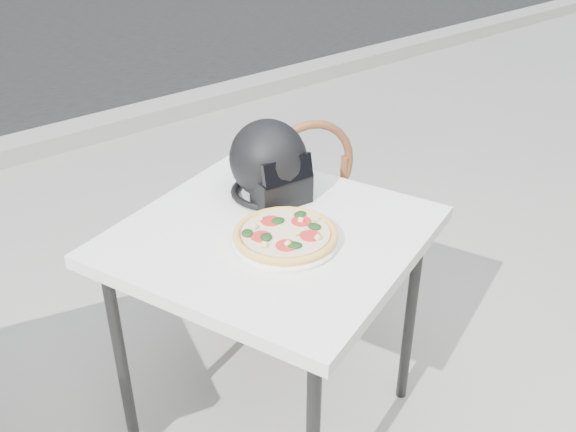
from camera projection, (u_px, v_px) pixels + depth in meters
cafe_table_main at (271, 250)px, 1.93m from camera, size 1.06×1.06×0.79m
plate at (286, 241)px, 1.83m from camera, size 0.37×0.37×0.02m
pizza at (286, 234)px, 1.81m from camera, size 0.31×0.31×0.04m
helmet at (270, 164)px, 2.02m from camera, size 0.27×0.28×0.25m
cafe_chair_main at (296, 219)px, 2.44m from camera, size 0.44×0.44×0.97m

